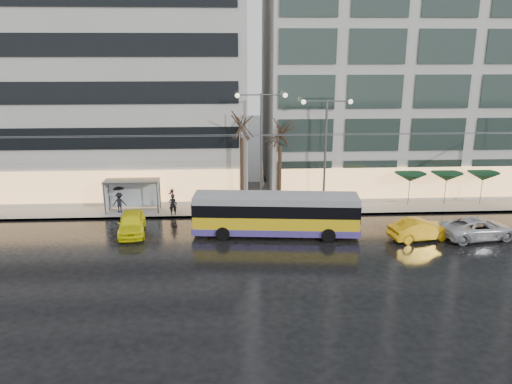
{
  "coord_description": "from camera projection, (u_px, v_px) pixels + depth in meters",
  "views": [
    {
      "loc": [
        -0.42,
        -27.04,
        12.3
      ],
      "look_at": [
        1.29,
        5.0,
        3.13
      ],
      "focal_mm": 35.0,
      "sensor_mm": 36.0,
      "label": 1
    }
  ],
  "objects": [
    {
      "name": "taxi_b",
      "position": [
        421.0,
        229.0,
        33.39
      ],
      "size": [
        4.49,
        2.27,
        1.41
      ],
      "primitive_type": "imported",
      "rotation": [
        0.0,
        0.0,
        1.76
      ],
      "color": "#CE910A",
      "rests_on": "ground"
    },
    {
      "name": "tree_a",
      "position": [
        241.0,
        121.0,
        38.0
      ],
      "size": [
        3.2,
        3.2,
        8.4
      ],
      "color": "black",
      "rests_on": "sidewalk"
    },
    {
      "name": "sidewalk",
      "position": [
        259.0,
        197.0,
        42.89
      ],
      "size": [
        80.0,
        10.0,
        0.15
      ],
      "primitive_type": "cube",
      "color": "gray",
      "rests_on": "ground"
    },
    {
      "name": "pedestrian_b",
      "position": [
        172.0,
        194.0,
        40.41
      ],
      "size": [
        1.08,
        0.97,
        1.82
      ],
      "color": "black",
      "rests_on": "sidewalk"
    },
    {
      "name": "building_left",
      "position": [
        51.0,
        63.0,
        43.72
      ],
      "size": [
        34.0,
        14.0,
        22.0
      ],
      "primitive_type": "cube",
      "color": "#A8A6A1",
      "rests_on": "sidewalk"
    },
    {
      "name": "pedestrian_c",
      "position": [
        119.0,
        199.0,
        38.37
      ],
      "size": [
        1.08,
        0.89,
        2.11
      ],
      "color": "black",
      "rests_on": "sidewalk"
    },
    {
      "name": "parasol_b",
      "position": [
        447.0,
        177.0,
        40.12
      ],
      "size": [
        2.5,
        2.5,
        2.65
      ],
      "color": "#595B60",
      "rests_on": "sidewalk"
    },
    {
      "name": "parasol_a",
      "position": [
        410.0,
        177.0,
        39.97
      ],
      "size": [
        2.5,
        2.5,
        2.65
      ],
      "color": "#595B60",
      "rests_on": "sidewalk"
    },
    {
      "name": "sedan_silver",
      "position": [
        478.0,
        228.0,
        33.6
      ],
      "size": [
        5.4,
        3.12,
        1.42
      ],
      "primitive_type": "imported",
      "rotation": [
        0.0,
        0.0,
        1.73
      ],
      "color": "#B4B3B8",
      "rests_on": "ground"
    },
    {
      "name": "parasol_c",
      "position": [
        483.0,
        176.0,
        40.27
      ],
      "size": [
        2.5,
        2.5,
        2.65
      ],
      "color": "#595B60",
      "rests_on": "sidewalk"
    },
    {
      "name": "street_lamp_near",
      "position": [
        261.0,
        135.0,
        38.19
      ],
      "size": [
        3.96,
        0.36,
        9.03
      ],
      "color": "#595B60",
      "rests_on": "sidewalk"
    },
    {
      "name": "trolleybus",
      "position": [
        276.0,
        216.0,
        33.99
      ],
      "size": [
        11.36,
        4.84,
        5.19
      ],
      "color": "gold",
      "rests_on": "ground"
    },
    {
      "name": "kerb",
      "position": [
        262.0,
        216.0,
        38.13
      ],
      "size": [
        80.0,
        0.1,
        0.15
      ],
      "primitive_type": "cube",
      "color": "slate",
      "rests_on": "ground"
    },
    {
      "name": "building_right",
      "position": [
        443.0,
        46.0,
        45.1
      ],
      "size": [
        32.0,
        14.0,
        25.0
      ],
      "primitive_type": "cube",
      "color": "#A8A6A1",
      "rests_on": "sidewalk"
    },
    {
      "name": "ground",
      "position": [
        239.0,
        267.0,
        29.36
      ],
      "size": [
        140.0,
        140.0,
        0.0
      ],
      "primitive_type": "plane",
      "color": "black",
      "rests_on": "ground"
    },
    {
      "name": "catenary",
      "position": [
        250.0,
        166.0,
        35.86
      ],
      "size": [
        42.24,
        5.12,
        7.0
      ],
      "color": "#595B60",
      "rests_on": "ground"
    },
    {
      "name": "bus_shelter",
      "position": [
        128.0,
        188.0,
        38.65
      ],
      "size": [
        4.2,
        1.6,
        2.51
      ],
      "color": "#595B60",
      "rests_on": "sidewalk"
    },
    {
      "name": "pedestrian_a",
      "position": [
        172.0,
        197.0,
        37.7
      ],
      "size": [
        1.06,
        1.07,
        2.19
      ],
      "color": "black",
      "rests_on": "sidewalk"
    },
    {
      "name": "street_lamp_far",
      "position": [
        326.0,
        138.0,
        38.52
      ],
      "size": [
        3.96,
        0.36,
        8.53
      ],
      "color": "#595B60",
      "rests_on": "sidewalk"
    },
    {
      "name": "tree_b",
      "position": [
        280.0,
        129.0,
        38.54
      ],
      "size": [
        3.2,
        3.2,
        7.7
      ],
      "color": "black",
      "rests_on": "sidewalk"
    },
    {
      "name": "taxi_a",
      "position": [
        132.0,
        223.0,
        34.49
      ],
      "size": [
        2.32,
        4.63,
        1.51
      ],
      "primitive_type": "imported",
      "rotation": [
        0.0,
        0.0,
        0.12
      ],
      "color": "#F3EC0C",
      "rests_on": "ground"
    }
  ]
}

